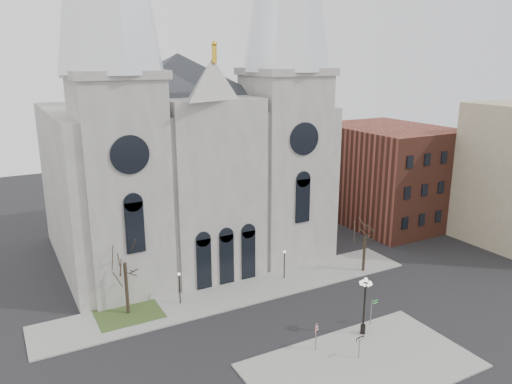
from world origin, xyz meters
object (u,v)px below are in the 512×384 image
one_way_sign (360,343)px  street_name_sign (372,310)px  stop_sign (316,331)px  globe_lamp (365,299)px

one_way_sign → street_name_sign: (4.45, 3.61, 0.07)m
stop_sign → street_name_sign: bearing=-13.2°
globe_lamp → street_name_sign: bearing=27.2°
globe_lamp → one_way_sign: bearing=-135.0°
globe_lamp → street_name_sign: globe_lamp is taller
stop_sign → street_name_sign: 6.89m
globe_lamp → one_way_sign: globe_lamp is taller
one_way_sign → street_name_sign: street_name_sign is taller
globe_lamp → street_name_sign: (1.73, 0.89, -1.91)m
stop_sign → one_way_sign: 3.58m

